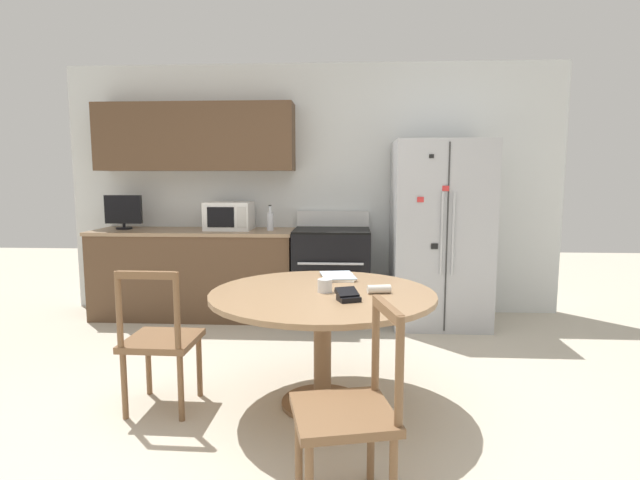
% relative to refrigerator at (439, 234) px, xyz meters
% --- Properties ---
extents(ground_plane, '(14.00, 14.00, 0.00)m').
position_rel_refrigerator_xyz_m(ground_plane, '(-1.27, -2.20, -0.89)').
color(ground_plane, beige).
extents(back_wall, '(5.20, 0.44, 2.60)m').
position_rel_refrigerator_xyz_m(back_wall, '(-1.58, 0.40, 0.55)').
color(back_wall, silver).
rests_on(back_wall, ground_plane).
extents(kitchen_counter, '(2.05, 0.64, 0.90)m').
position_rel_refrigerator_xyz_m(kitchen_counter, '(-2.46, 0.09, -0.44)').
color(kitchen_counter, brown).
rests_on(kitchen_counter, ground_plane).
extents(refrigerator, '(0.91, 0.80, 1.78)m').
position_rel_refrigerator_xyz_m(refrigerator, '(0.00, 0.00, 0.00)').
color(refrigerator, '#B2B5BA').
rests_on(refrigerator, ground_plane).
extents(oven_range, '(0.75, 0.68, 1.08)m').
position_rel_refrigerator_xyz_m(oven_range, '(-1.05, 0.07, -0.42)').
color(oven_range, black).
rests_on(oven_range, ground_plane).
extents(microwave, '(0.46, 0.38, 0.28)m').
position_rel_refrigerator_xyz_m(microwave, '(-2.10, 0.14, 0.15)').
color(microwave, white).
rests_on(microwave, kitchen_counter).
extents(countertop_tv, '(0.38, 0.16, 0.35)m').
position_rel_refrigerator_xyz_m(countertop_tv, '(-3.20, 0.12, 0.20)').
color(countertop_tv, black).
rests_on(countertop_tv, kitchen_counter).
extents(counter_bottle, '(0.07, 0.07, 0.26)m').
position_rel_refrigerator_xyz_m(counter_bottle, '(-1.67, 0.09, 0.11)').
color(counter_bottle, silver).
rests_on(counter_bottle, kitchen_counter).
extents(dining_table, '(1.39, 1.39, 0.73)m').
position_rel_refrigerator_xyz_m(dining_table, '(-1.04, -1.87, -0.27)').
color(dining_table, '#997551').
rests_on(dining_table, ground_plane).
extents(dining_chair_near, '(0.50, 0.50, 0.90)m').
position_rel_refrigerator_xyz_m(dining_chair_near, '(-0.87, -2.85, -0.45)').
color(dining_chair_near, brown).
rests_on(dining_chair_near, ground_plane).
extents(dining_chair_left, '(0.43, 0.43, 0.90)m').
position_rel_refrigerator_xyz_m(dining_chair_left, '(-2.03, -1.99, -0.45)').
color(dining_chair_left, brown).
rests_on(dining_chair_left, ground_plane).
extents(candle_glass, '(0.09, 0.09, 0.08)m').
position_rel_refrigerator_xyz_m(candle_glass, '(-1.02, -1.88, -0.12)').
color(candle_glass, silver).
rests_on(candle_glass, dining_table).
extents(folded_napkin, '(0.15, 0.08, 0.05)m').
position_rel_refrigerator_xyz_m(folded_napkin, '(-0.69, -1.89, -0.13)').
color(folded_napkin, silver).
rests_on(folded_napkin, dining_table).
extents(wallet, '(0.16, 0.16, 0.07)m').
position_rel_refrigerator_xyz_m(wallet, '(-0.88, -2.08, -0.13)').
color(wallet, black).
rests_on(wallet, dining_table).
extents(mail_stack, '(0.27, 0.34, 0.02)m').
position_rel_refrigerator_xyz_m(mail_stack, '(-0.96, -1.45, -0.15)').
color(mail_stack, white).
rests_on(mail_stack, dining_table).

